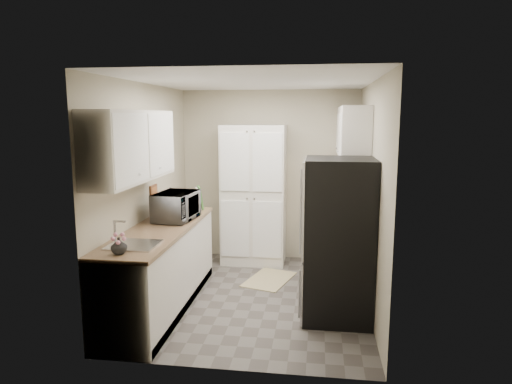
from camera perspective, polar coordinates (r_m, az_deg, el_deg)
ground at (r=5.57m, az=-0.14°, el=-12.95°), size 3.20×3.20×0.00m
room_shell at (r=5.16m, az=-0.36°, el=3.95°), size 2.64×3.24×2.52m
pantry_cabinet at (r=6.57m, az=-0.28°, el=-0.37°), size 0.90×0.55×2.00m
base_cabinet_left at (r=5.24m, az=-11.74°, el=-9.45°), size 0.60×2.30×0.88m
countertop_left at (r=5.12m, az=-11.92°, el=-4.57°), size 0.63×2.33×0.04m
base_cabinet_right at (r=6.51m, az=10.04°, el=-5.65°), size 0.60×0.80×0.88m
countertop_right at (r=6.41m, az=10.16°, el=-1.68°), size 0.63×0.83×0.04m
electric_range at (r=5.73m, az=10.18°, el=-7.36°), size 0.71×0.78×1.13m
refrigerator at (r=4.86m, az=10.27°, el=-5.87°), size 0.70×0.72×1.70m
microwave at (r=5.40m, az=-9.94°, el=-1.76°), size 0.45×0.62×0.33m
wine_bottle at (r=5.82m, az=-10.60°, el=-1.15°), size 0.07×0.07×0.29m
flower_vase at (r=4.22m, az=-16.76°, el=-6.45°), size 0.15×0.15×0.15m
cutting_board at (r=6.02m, az=-6.95°, el=-0.69°), size 0.10×0.23×0.30m
toaster_oven at (r=6.53m, az=9.62°, el=-0.18°), size 0.44×0.50×0.25m
fruit_basket at (r=6.48m, az=9.84°, el=1.41°), size 0.32×0.32×0.13m
kitchen_mat at (r=6.10m, az=1.67°, el=-10.85°), size 0.70×0.90×0.01m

